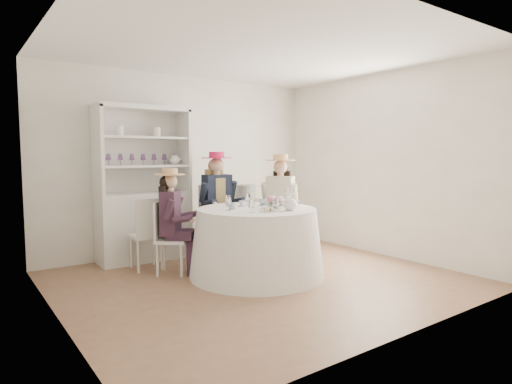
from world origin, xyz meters
TOP-DOWN VIEW (x-y plane):
  - ground at (0.00, 0.00)m, footprint 4.50×4.50m
  - ceiling at (0.00, 0.00)m, footprint 4.50×4.50m
  - wall_back at (0.00, 2.00)m, footprint 4.50×0.00m
  - wall_front at (0.00, -2.00)m, footprint 4.50×0.00m
  - wall_left at (-2.25, 0.00)m, footprint 0.00×4.50m
  - wall_right at (2.25, 0.00)m, footprint 0.00×4.50m
  - tea_table at (0.06, 0.17)m, footprint 1.66×1.66m
  - hutch at (-0.77, 1.77)m, footprint 1.30×0.52m
  - side_table at (0.99, 1.75)m, footprint 0.45×0.45m
  - hatbox at (0.99, 1.75)m, footprint 0.35×0.35m
  - guest_left at (-0.75, 0.85)m, footprint 0.57×0.55m
  - guest_mid at (0.13, 1.23)m, footprint 0.56×0.58m
  - guest_right at (0.92, 0.78)m, footprint 0.64×0.60m
  - spare_chair at (-0.94, 1.20)m, footprint 0.41×0.41m
  - teacup_a at (-0.24, 0.25)m, footprint 0.09×0.09m
  - teacup_b at (0.01, 0.42)m, footprint 0.08×0.08m
  - teacup_c at (0.29, 0.36)m, footprint 0.10×0.10m
  - flower_bowl at (0.25, 0.08)m, footprint 0.24×0.24m
  - flower_arrangement at (0.24, 0.06)m, footprint 0.20×0.20m
  - table_teapot at (0.27, -0.23)m, footprint 0.22×0.16m
  - sandwich_plate at (-0.01, -0.17)m, footprint 0.23×0.23m
  - cupcake_stand at (0.58, 0.14)m, footprint 0.24×0.24m
  - stemware_set at (0.06, 0.17)m, footprint 0.83×0.83m

SIDE VIEW (x-z plane):
  - ground at x=0.00m, z-range 0.00..0.00m
  - side_table at x=0.99m, z-range 0.00..0.69m
  - tea_table at x=0.06m, z-range 0.00..0.84m
  - spare_chair at x=-0.94m, z-range 0.03..0.97m
  - guest_left at x=-0.75m, z-range 0.08..1.41m
  - hutch at x=-0.77m, z-range -0.31..1.86m
  - hatbox at x=0.99m, z-range 0.69..1.00m
  - guest_right at x=0.92m, z-range 0.10..1.60m
  - sandwich_plate at x=-0.01m, z-range 0.83..0.88m
  - flower_bowl at x=0.25m, z-range 0.84..0.89m
  - guest_mid at x=0.13m, z-range 0.10..1.64m
  - teacup_b at x=0.01m, z-range 0.84..0.91m
  - teacup_a at x=-0.24m, z-range 0.84..0.91m
  - teacup_c at x=0.29m, z-range 0.84..0.92m
  - table_teapot at x=0.27m, z-range 0.83..1.00m
  - stemware_set at x=0.06m, z-range 0.84..0.99m
  - cupcake_stand at x=0.58m, z-range 0.81..1.04m
  - flower_arrangement at x=0.24m, z-range 0.90..0.97m
  - wall_back at x=0.00m, z-range -0.90..3.60m
  - wall_front at x=0.00m, z-range -0.90..3.60m
  - wall_left at x=-2.25m, z-range -0.90..3.60m
  - wall_right at x=2.25m, z-range -0.90..3.60m
  - ceiling at x=0.00m, z-range 2.70..2.70m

